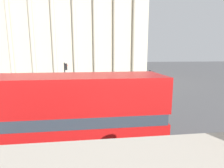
# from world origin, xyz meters

# --- Properties ---
(double_decker_bus) EXTENTS (11.34, 2.69, 4.07)m
(double_decker_bus) POSITION_xyz_m (-3.54, 4.96, 2.27)
(double_decker_bus) COLOR black
(double_decker_bus) RESTS_ON ground_plane
(plaza_building_left) EXTENTS (33.67, 11.95, 20.88)m
(plaza_building_left) POSITION_xyz_m (-4.28, 42.85, 10.43)
(plaza_building_left) COLOR beige
(plaza_building_left) RESTS_ON ground_plane
(traffic_light_near) EXTENTS (0.42, 0.24, 3.79)m
(traffic_light_near) POSITION_xyz_m (3.32, 9.57, 2.48)
(traffic_light_near) COLOR black
(traffic_light_near) RESTS_ON ground_plane
(traffic_light_mid) EXTENTS (0.42, 0.24, 4.03)m
(traffic_light_mid) POSITION_xyz_m (-3.70, 16.70, 2.62)
(traffic_light_mid) COLOR black
(traffic_light_mid) RESTS_ON ground_plane
(pedestrian_yellow) EXTENTS (0.32, 0.32, 1.78)m
(pedestrian_yellow) POSITION_xyz_m (-6.29, 25.68, 1.03)
(pedestrian_yellow) COLOR #282B33
(pedestrian_yellow) RESTS_ON ground_plane
(pedestrian_red) EXTENTS (0.32, 0.32, 1.67)m
(pedestrian_red) POSITION_xyz_m (-4.05, 21.29, 0.96)
(pedestrian_red) COLOR #282B33
(pedestrian_red) RESTS_ON ground_plane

